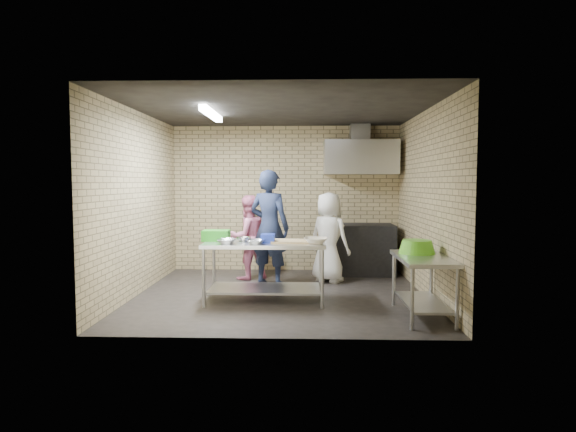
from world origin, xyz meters
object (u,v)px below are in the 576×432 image
(prep_table, at_px, (265,272))
(stove, at_px, (360,249))
(blue_tub, at_px, (268,238))
(woman_pink, at_px, (247,237))
(bottle_red, at_px, (362,162))
(green_crate, at_px, (216,235))
(green_basin, at_px, (417,247))
(woman_white, at_px, (329,237))
(bottle_green, at_px, (384,163))
(man_navy, at_px, (269,228))
(side_counter, at_px, (423,286))

(prep_table, relative_size, stove, 1.39)
(blue_tub, distance_m, woman_pink, 1.72)
(bottle_red, bearing_deg, green_crate, -136.73)
(green_crate, height_order, green_basin, green_crate)
(bottle_red, bearing_deg, woman_white, -124.89)
(green_basin, height_order, woman_pink, woman_pink)
(green_crate, height_order, bottle_green, bottle_green)
(prep_table, bearing_deg, green_basin, -12.91)
(man_navy, distance_m, woman_pink, 0.65)
(bottle_green, bearing_deg, green_basin, -90.42)
(man_navy, height_order, woman_pink, man_navy)
(side_counter, bearing_deg, blue_tub, 162.79)
(bottle_red, height_order, bottle_green, bottle_red)
(stove, distance_m, blue_tub, 2.66)
(green_crate, relative_size, blue_tub, 2.00)
(blue_tub, relative_size, bottle_red, 1.03)
(blue_tub, height_order, bottle_green, bottle_green)
(green_crate, height_order, blue_tub, green_crate)
(man_navy, bearing_deg, bottle_green, -125.79)
(side_counter, relative_size, bottle_red, 6.67)
(green_crate, bearing_deg, bottle_red, 43.27)
(green_crate, relative_size, bottle_red, 2.05)
(side_counter, distance_m, green_crate, 2.87)
(side_counter, bearing_deg, bottle_red, 97.62)
(blue_tub, relative_size, man_navy, 0.10)
(green_basin, xyz_separation_m, bottle_red, (-0.38, 2.74, 1.19))
(stove, xyz_separation_m, bottle_red, (0.05, 0.24, 1.58))
(green_crate, bearing_deg, woman_white, 36.85)
(side_counter, bearing_deg, green_crate, 163.03)
(woman_pink, bearing_deg, side_counter, 103.37)
(green_crate, bearing_deg, prep_table, -9.73)
(side_counter, xyz_separation_m, bottle_green, (0.00, 2.99, 1.64))
(bottle_red, bearing_deg, stove, -101.77)
(bottle_green, bearing_deg, woman_pink, -162.94)
(green_crate, bearing_deg, woman_pink, 78.97)
(bottle_red, bearing_deg, side_counter, -82.38)
(woman_pink, bearing_deg, prep_table, 71.53)
(prep_table, relative_size, bottle_green, 11.08)
(prep_table, xyz_separation_m, side_counter, (2.00, -0.70, -0.04))
(green_crate, bearing_deg, green_basin, -12.09)
(green_basin, bearing_deg, blue_tub, 169.61)
(side_counter, relative_size, blue_tub, 6.50)
(blue_tub, bearing_deg, prep_table, 116.57)
(bottle_red, xyz_separation_m, man_navy, (-1.62, -1.20, -1.10))
(stove, bearing_deg, bottle_green, 28.07)
(green_crate, height_order, woman_white, woman_white)
(woman_pink, bearing_deg, man_navy, 98.01)
(prep_table, relative_size, woman_white, 1.12)
(side_counter, height_order, stove, stove)
(stove, bearing_deg, prep_table, -127.17)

